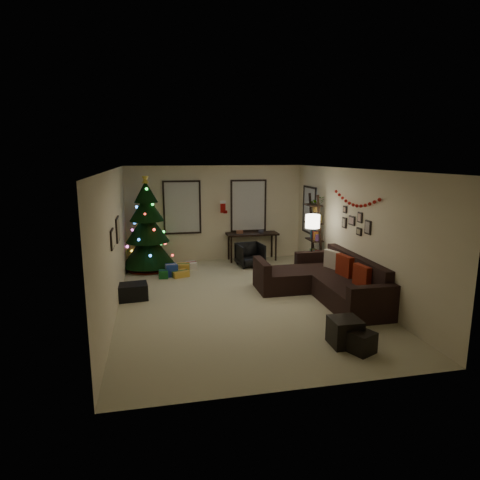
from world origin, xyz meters
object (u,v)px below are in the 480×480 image
Objects in this scene: sofa at (326,283)px; desk at (252,236)px; desk_chair at (250,255)px; bookshelf at (315,235)px; christmas_tree at (147,230)px.

sofa is 3.50m from desk.
desk_chair is at bearing -108.12° from desk.
desk is 0.73× the size of bookshelf.
desk_chair is (-1.02, 2.73, 0.02)m from sofa.
desk_chair is (2.70, -0.23, -0.74)m from christmas_tree.
bookshelf is at bearing 75.42° from sofa.
desk is 2.31× the size of desk_chair.
desk is (-0.81, 3.38, 0.41)m from sofa.
christmas_tree is 1.73× the size of desk.
christmas_tree reaches higher than desk.
christmas_tree reaches higher than bookshelf.
christmas_tree is 1.26× the size of bookshelf.
sofa is at bearing -104.58° from bookshelf.
sofa is 2.00× the size of desk.
bookshelf is at bearing -14.68° from christmas_tree.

